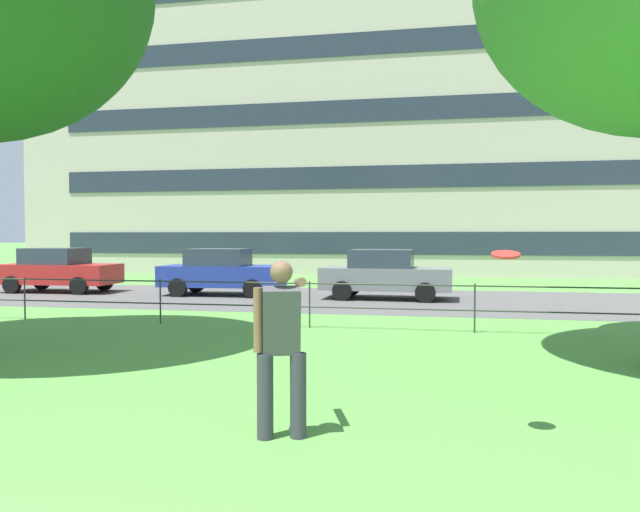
% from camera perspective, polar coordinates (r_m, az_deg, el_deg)
% --- Properties ---
extents(street_strip, '(80.00, 7.28, 0.01)m').
position_cam_1_polar(street_strip, '(18.52, 2.72, -4.13)').
color(street_strip, '#565454').
rests_on(street_strip, ground).
extents(park_fence, '(34.20, 0.04, 1.00)m').
position_cam_1_polar(park_fence, '(12.69, -1.00, -3.92)').
color(park_fence, '#333833').
rests_on(park_fence, ground).
extents(person_thrower, '(0.50, 0.87, 1.73)m').
position_cam_1_polar(person_thrower, '(5.82, -3.72, -8.25)').
color(person_thrower, '#383842').
rests_on(person_thrower, ground).
extents(frisbee, '(0.27, 0.27, 0.08)m').
position_cam_1_polar(frisbee, '(5.95, 17.37, 0.13)').
color(frisbee, red).
extents(car_red_far_right, '(4.04, 1.89, 1.54)m').
position_cam_1_polar(car_red_far_right, '(22.70, -23.80, -1.22)').
color(car_red_far_right, red).
rests_on(car_red_far_right, ground).
extents(car_blue_far_left, '(4.05, 1.91, 1.54)m').
position_cam_1_polar(car_blue_far_left, '(19.96, -9.39, -1.49)').
color(car_blue_far_left, '#233899').
rests_on(car_blue_far_left, ground).
extents(car_grey_center, '(4.06, 1.93, 1.54)m').
position_cam_1_polar(car_grey_center, '(18.59, 6.26, -1.72)').
color(car_grey_center, slate).
rests_on(car_grey_center, ground).
extents(apartment_building_background, '(34.52, 11.46, 16.43)m').
position_cam_1_polar(apartment_building_background, '(35.31, 2.97, 12.15)').
color(apartment_building_background, beige).
rests_on(apartment_building_background, ground).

